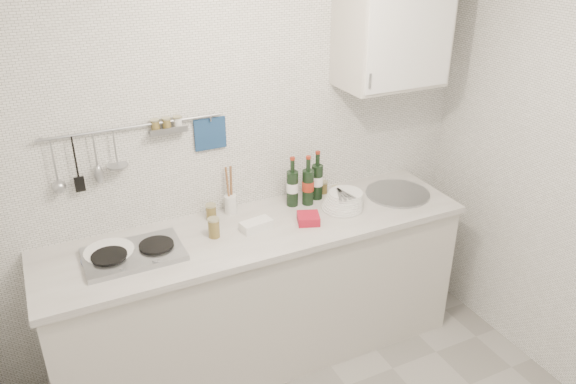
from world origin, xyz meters
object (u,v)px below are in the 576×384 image
object	(u,v)px
wine_bottles	(306,179)
wall_cabinet	(393,24)
plate_stack_hob	(108,254)
utensil_crock	(230,202)
plate_stack_sink	(344,201)

from	to	relation	value
wine_bottles	wall_cabinet	bearing A→B (deg)	-4.25
wine_bottles	plate_stack_hob	bearing A→B (deg)	-175.03
wall_cabinet	plate_stack_hob	distance (m)	1.99
wall_cabinet	wine_bottles	xyz separation A→B (m)	(-0.52, 0.04, -0.87)
utensil_crock	wall_cabinet	bearing A→B (deg)	-6.54
wall_cabinet	wine_bottles	bearing A→B (deg)	175.75
wine_bottles	utensil_crock	xyz separation A→B (m)	(-0.46, 0.07, -0.08)
wine_bottles	utensil_crock	distance (m)	0.47
plate_stack_hob	utensil_crock	bearing A→B (deg)	13.57
wall_cabinet	plate_stack_hob	xyz separation A→B (m)	(-1.72, -0.07, -1.01)
wall_cabinet	wine_bottles	distance (m)	1.02
wall_cabinet	utensil_crock	xyz separation A→B (m)	(-0.98, 0.11, -0.96)
plate_stack_sink	wine_bottles	xyz separation A→B (m)	(-0.17, 0.16, 0.11)
plate_stack_hob	utensil_crock	size ratio (longest dim) A/B	0.89
wine_bottles	utensil_crock	bearing A→B (deg)	170.88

